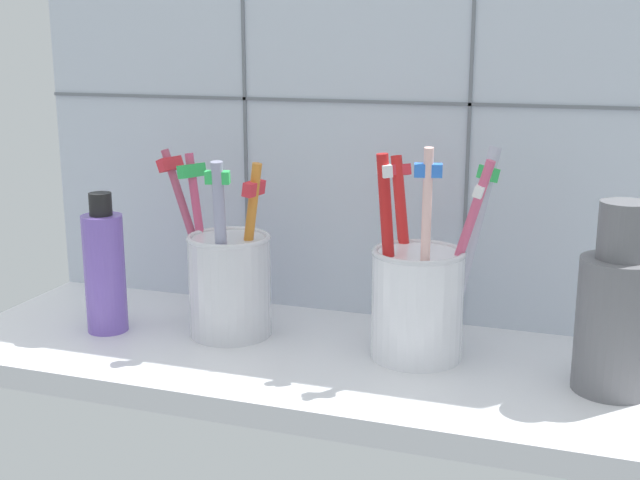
% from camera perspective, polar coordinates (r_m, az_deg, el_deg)
% --- Properties ---
extents(counter_slab, '(0.64, 0.22, 0.02)m').
position_cam_1_polar(counter_slab, '(0.71, -0.49, -8.44)').
color(counter_slab, silver).
rests_on(counter_slab, ground).
extents(tile_wall_back, '(0.64, 0.02, 0.45)m').
position_cam_1_polar(tile_wall_back, '(0.77, 2.47, 9.77)').
color(tile_wall_back, silver).
rests_on(tile_wall_back, ground).
extents(toothbrush_cup_left, '(0.11, 0.08, 0.16)m').
position_cam_1_polar(toothbrush_cup_left, '(0.74, -6.31, -2.67)').
color(toothbrush_cup_left, silver).
rests_on(toothbrush_cup_left, counter_slab).
extents(toothbrush_cup_right, '(0.10, 0.09, 0.18)m').
position_cam_1_polar(toothbrush_cup_right, '(0.69, 6.80, -3.81)').
color(toothbrush_cup_right, white).
rests_on(toothbrush_cup_right, counter_slab).
extents(ceramic_vase, '(0.06, 0.06, 0.14)m').
position_cam_1_polar(ceramic_vase, '(0.65, 19.71, -4.63)').
color(ceramic_vase, slate).
rests_on(ceramic_vase, counter_slab).
extents(soap_bottle, '(0.04, 0.04, 0.13)m').
position_cam_1_polar(soap_bottle, '(0.77, -14.57, -2.00)').
color(soap_bottle, '#7A5AC1').
rests_on(soap_bottle, counter_slab).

